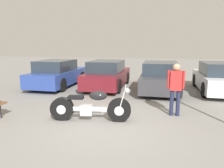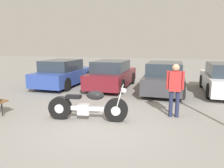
{
  "view_description": "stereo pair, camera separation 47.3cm",
  "coord_description": "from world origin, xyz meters",
  "px_view_note": "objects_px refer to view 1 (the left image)",
  "views": [
    {
      "loc": [
        1.44,
        -5.39,
        2.19
      ],
      "look_at": [
        -0.14,
        1.83,
        0.85
      ],
      "focal_mm": 35.0,
      "sensor_mm": 36.0,
      "label": 1
    },
    {
      "loc": [
        1.9,
        -5.27,
        2.19
      ],
      "look_at": [
        -0.14,
        1.83,
        0.85
      ],
      "focal_mm": 35.0,
      "sensor_mm": 36.0,
      "label": 2
    }
  ],
  "objects_px": {
    "parked_car_blue": "(58,74)",
    "parked_car_dark_grey": "(160,77)",
    "motorcycle": "(90,107)",
    "parked_car_maroon": "(107,75)",
    "person_standing": "(176,85)",
    "parked_car_white": "(218,78)"
  },
  "relations": [
    {
      "from": "parked_car_blue",
      "to": "parked_car_white",
      "type": "xyz_separation_m",
      "value": [
        7.9,
        0.25,
        0.0
      ]
    },
    {
      "from": "parked_car_blue",
      "to": "parked_car_dark_grey",
      "type": "relative_size",
      "value": 1.0
    },
    {
      "from": "parked_car_maroon",
      "to": "parked_car_blue",
      "type": "bearing_deg",
      "value": -174.74
    },
    {
      "from": "motorcycle",
      "to": "person_standing",
      "type": "bearing_deg",
      "value": 22.17
    },
    {
      "from": "parked_car_blue",
      "to": "parked_car_dark_grey",
      "type": "bearing_deg",
      "value": -0.58
    },
    {
      "from": "parked_car_blue",
      "to": "parked_car_white",
      "type": "distance_m",
      "value": 7.9
    },
    {
      "from": "parked_car_blue",
      "to": "person_standing",
      "type": "bearing_deg",
      "value": -32.85
    },
    {
      "from": "motorcycle",
      "to": "parked_car_maroon",
      "type": "xyz_separation_m",
      "value": [
        -0.65,
        4.94,
        0.24
      ]
    },
    {
      "from": "parked_car_blue",
      "to": "parked_car_dark_grey",
      "type": "height_order",
      "value": "same"
    },
    {
      "from": "person_standing",
      "to": "parked_car_white",
      "type": "bearing_deg",
      "value": 61.21
    },
    {
      "from": "parked_car_blue",
      "to": "parked_car_maroon",
      "type": "bearing_deg",
      "value": 5.26
    },
    {
      "from": "parked_car_blue",
      "to": "person_standing",
      "type": "relative_size",
      "value": 2.55
    },
    {
      "from": "motorcycle",
      "to": "parked_car_maroon",
      "type": "relative_size",
      "value": 0.57
    },
    {
      "from": "parked_car_white",
      "to": "person_standing",
      "type": "bearing_deg",
      "value": -118.79
    },
    {
      "from": "parked_car_white",
      "to": "person_standing",
      "type": "relative_size",
      "value": 2.55
    },
    {
      "from": "parked_car_blue",
      "to": "parked_car_dark_grey",
      "type": "xyz_separation_m",
      "value": [
        5.26,
        -0.05,
        0.0
      ]
    },
    {
      "from": "motorcycle",
      "to": "parked_car_maroon",
      "type": "distance_m",
      "value": 4.99
    },
    {
      "from": "parked_car_dark_grey",
      "to": "person_standing",
      "type": "height_order",
      "value": "person_standing"
    },
    {
      "from": "parked_car_maroon",
      "to": "parked_car_dark_grey",
      "type": "relative_size",
      "value": 1.0
    },
    {
      "from": "parked_car_white",
      "to": "parked_car_maroon",
      "type": "bearing_deg",
      "value": -179.97
    },
    {
      "from": "motorcycle",
      "to": "parked_car_dark_grey",
      "type": "height_order",
      "value": "parked_car_dark_grey"
    },
    {
      "from": "parked_car_dark_grey",
      "to": "parked_car_maroon",
      "type": "bearing_deg",
      "value": 173.6
    }
  ]
}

